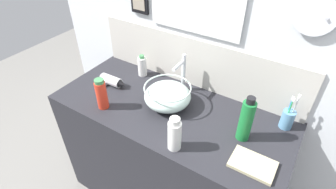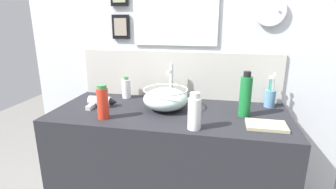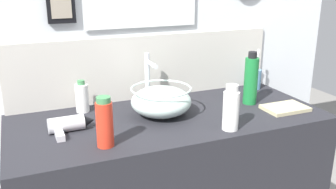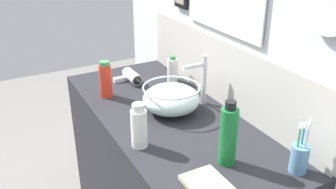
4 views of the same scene
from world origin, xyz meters
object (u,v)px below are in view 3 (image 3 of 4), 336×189
(shampoo_bottle, at_px, (251,80))
(glass_bowl_sink, at_px, (161,101))
(lotion_bottle, at_px, (105,123))
(toothbrush_cup, at_px, (255,78))
(soap_dispenser, at_px, (231,109))
(faucet, at_px, (148,75))
(hand_towel, at_px, (285,108))
(spray_bottle, at_px, (82,97))
(hair_drier, at_px, (70,124))

(shampoo_bottle, bearing_deg, glass_bowl_sink, 178.18)
(shampoo_bottle, distance_m, lotion_bottle, 0.76)
(toothbrush_cup, height_order, soap_dispenser, toothbrush_cup)
(toothbrush_cup, bearing_deg, soap_dispenser, -134.15)
(faucet, relative_size, soap_dispenser, 1.32)
(glass_bowl_sink, bearing_deg, hand_towel, -15.61)
(shampoo_bottle, relative_size, soap_dispenser, 1.36)
(lotion_bottle, height_order, hand_towel, lotion_bottle)
(soap_dispenser, bearing_deg, toothbrush_cup, 45.85)
(faucet, distance_m, toothbrush_cup, 0.61)
(shampoo_bottle, xyz_separation_m, spray_bottle, (-0.75, 0.19, -0.05))
(hair_drier, distance_m, soap_dispenser, 0.63)
(toothbrush_cup, xyz_separation_m, hand_towel, (-0.06, -0.33, -0.05))
(hair_drier, distance_m, shampoo_bottle, 0.84)
(faucet, height_order, spray_bottle, faucet)
(faucet, height_order, soap_dispenser, faucet)
(shampoo_bottle, xyz_separation_m, soap_dispenser, (-0.25, -0.23, -0.03))
(toothbrush_cup, distance_m, hand_towel, 0.34)
(hair_drier, xyz_separation_m, hand_towel, (0.93, -0.13, -0.02))
(glass_bowl_sink, xyz_separation_m, faucet, (-0.00, 0.16, 0.07))
(faucet, distance_m, shampoo_bottle, 0.48)
(lotion_bottle, bearing_deg, hair_drier, 118.26)
(glass_bowl_sink, distance_m, hair_drier, 0.39)
(toothbrush_cup, height_order, lotion_bottle, toothbrush_cup)
(shampoo_bottle, bearing_deg, lotion_bottle, -165.36)
(lotion_bottle, height_order, soap_dispenser, lotion_bottle)
(hair_drier, distance_m, hand_towel, 0.94)
(toothbrush_cup, distance_m, soap_dispenser, 0.59)
(faucet, height_order, hand_towel, faucet)
(glass_bowl_sink, relative_size, hair_drier, 1.45)
(lotion_bottle, distance_m, soap_dispenser, 0.49)
(spray_bottle, bearing_deg, faucet, -2.98)
(hair_drier, bearing_deg, toothbrush_cup, 11.34)
(hand_towel, bearing_deg, hair_drier, 172.28)
(spray_bottle, distance_m, soap_dispenser, 0.65)
(shampoo_bottle, bearing_deg, toothbrush_cup, 49.71)
(faucet, xyz_separation_m, hair_drier, (-0.39, -0.18, -0.11))
(soap_dispenser, height_order, hand_towel, soap_dispenser)
(spray_bottle, bearing_deg, shampoo_bottle, -14.14)
(toothbrush_cup, distance_m, spray_bottle, 0.91)
(glass_bowl_sink, bearing_deg, faucet, 90.00)
(faucet, distance_m, soap_dispenser, 0.45)
(spray_bottle, bearing_deg, hair_drier, -113.36)
(spray_bottle, bearing_deg, soap_dispenser, -40.07)
(glass_bowl_sink, height_order, shampoo_bottle, shampoo_bottle)
(soap_dispenser, xyz_separation_m, hand_towel, (0.35, 0.10, -0.08))
(lotion_bottle, relative_size, hand_towel, 0.95)
(spray_bottle, bearing_deg, glass_bowl_sink, -29.73)
(hand_towel, bearing_deg, toothbrush_cup, 79.18)
(glass_bowl_sink, xyz_separation_m, spray_bottle, (-0.31, 0.17, 0.00))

